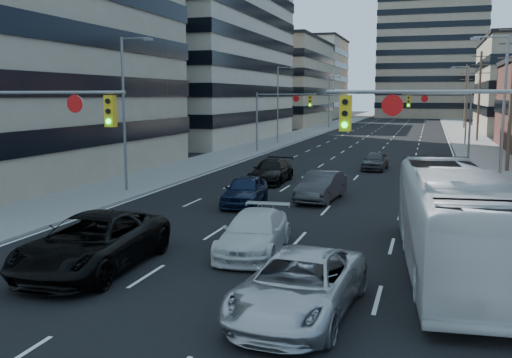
{
  "coord_description": "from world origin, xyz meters",
  "views": [
    {
      "loc": [
        6.62,
        -9.65,
        5.69
      ],
      "look_at": [
        -0.33,
        13.08,
        2.2
      ],
      "focal_mm": 40.0,
      "sensor_mm": 36.0,
      "label": 1
    }
  ],
  "objects_px": {
    "white_van": "(254,233)",
    "sedan_blue": "(245,191)",
    "black_pickup": "(93,243)",
    "silver_suv": "(299,285)",
    "transit_bus": "(453,221)"
  },
  "relations": [
    {
      "from": "black_pickup",
      "to": "sedan_blue",
      "type": "relative_size",
      "value": 1.44
    },
    {
      "from": "black_pickup",
      "to": "silver_suv",
      "type": "distance_m",
      "value": 7.56
    },
    {
      "from": "sedan_blue",
      "to": "white_van",
      "type": "bearing_deg",
      "value": -74.3
    },
    {
      "from": "white_van",
      "to": "sedan_blue",
      "type": "bearing_deg",
      "value": 106.07
    },
    {
      "from": "silver_suv",
      "to": "sedan_blue",
      "type": "bearing_deg",
      "value": 117.56
    },
    {
      "from": "sedan_blue",
      "to": "transit_bus",
      "type": "bearing_deg",
      "value": -45.95
    },
    {
      "from": "transit_bus",
      "to": "sedan_blue",
      "type": "relative_size",
      "value": 2.64
    },
    {
      "from": "black_pickup",
      "to": "transit_bus",
      "type": "xyz_separation_m",
      "value": [
        11.26,
        3.26,
        0.77
      ]
    },
    {
      "from": "white_van",
      "to": "transit_bus",
      "type": "relative_size",
      "value": 0.43
    },
    {
      "from": "black_pickup",
      "to": "white_van",
      "type": "distance_m",
      "value": 5.67
    },
    {
      "from": "silver_suv",
      "to": "transit_bus",
      "type": "xyz_separation_m",
      "value": [
        3.93,
        5.1,
        0.87
      ]
    },
    {
      "from": "black_pickup",
      "to": "silver_suv",
      "type": "relative_size",
      "value": 1.13
    },
    {
      "from": "black_pickup",
      "to": "transit_bus",
      "type": "relative_size",
      "value": 0.55
    },
    {
      "from": "black_pickup",
      "to": "white_van",
      "type": "relative_size",
      "value": 1.28
    },
    {
      "from": "black_pickup",
      "to": "silver_suv",
      "type": "bearing_deg",
      "value": -16.44
    }
  ]
}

